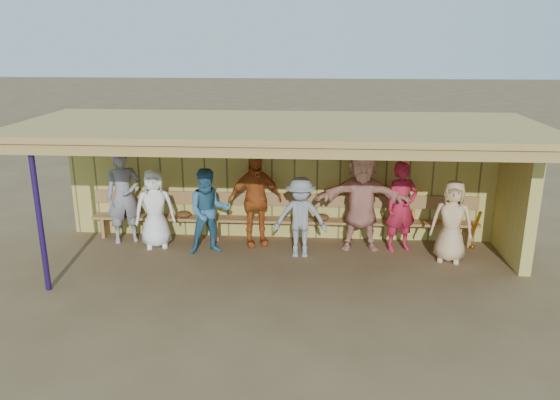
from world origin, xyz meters
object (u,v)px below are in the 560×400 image
Objects in this scene: player_a at (124,197)px; player_c at (209,211)px; player_e at (300,217)px; player_h at (452,221)px; bench at (283,214)px; player_d at (255,200)px; player_f at (362,200)px; player_b at (155,208)px; player_g at (401,207)px.

player_a is 1.14× the size of player_c.
player_e is 1.00× the size of player_h.
player_e is 0.94m from bench.
player_a is 0.24× the size of bench.
player_d reaches higher than bench.
player_f is (2.82, 0.41, 0.15)m from player_c.
player_b is 1.02× the size of player_e.
player_a reaches higher than player_e.
player_f is 1.13× the size of player_g.
player_e reaches higher than bench.
player_f is (1.13, 0.46, 0.21)m from player_e.
player_e is at bearing 173.26° from player_g.
player_e is (0.89, -0.52, -0.15)m from player_d.
player_b is at bearing -167.41° from bench.
player_h is at bearing -2.42° from player_e.
player_f reaches higher than player_d.
player_h is (0.82, -0.48, -0.10)m from player_g.
player_f is at bearing 158.90° from player_g.
player_g is 1.14× the size of player_h.
player_d reaches higher than player_h.
player_a reaches higher than bench.
player_a is 1.21× the size of player_b.
player_c is 1.08× the size of player_h.
player_f is (2.01, -0.06, 0.06)m from player_d.
player_g is (5.31, -0.08, -0.07)m from player_a.
bench is (-1.50, 0.37, -0.43)m from player_f.
bench is (3.07, 0.31, -0.39)m from player_a.
player_e is at bearing -158.12° from player_f.
bench is at bearing 13.88° from player_c.
player_h is at bearing -19.09° from player_b.
player_g is at bearing -1.20° from player_f.
player_b is 2.47m from bench.
player_d is 0.24× the size of bench.
player_c is 0.84× the size of player_f.
player_d is at bearing -149.18° from bench.
player_d is at bearing -24.73° from player_a.
player_c is at bearing -165.91° from player_h.
player_f is 0.75m from player_g.
player_c is 1.55m from bench.
player_g is at bearing -25.54° from player_a.
bench is (2.40, 0.54, -0.24)m from player_b.
bench is at bearing 112.64° from player_e.
player_f reaches higher than bench.
player_f is 1.61m from bench.
player_g is at bearing -21.71° from player_d.
player_c is 3.58m from player_g.
player_g is at bearing 11.69° from player_e.
player_c is 0.21× the size of bench.
player_a is 5.31m from player_g.
player_b is 2.79m from player_e.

